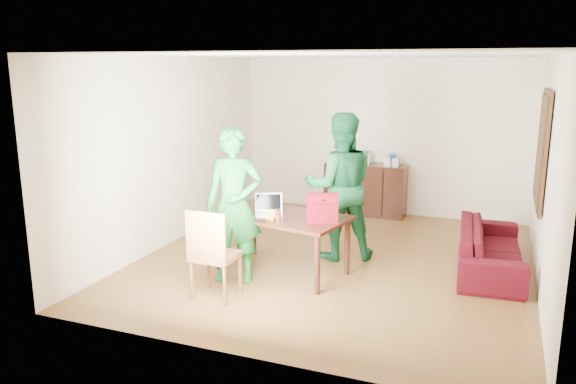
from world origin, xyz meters
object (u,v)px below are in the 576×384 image
at_px(red_bag, 322,210).
at_px(laptop, 269,211).
at_px(table, 282,222).
at_px(chair, 215,272).
at_px(person_near, 234,205).
at_px(person_far, 340,186).
at_px(sofa, 490,248).
at_px(bottle, 278,216).

bearing_deg(red_bag, laptop, 153.28).
bearing_deg(laptop, table, -2.20).
xyz_separation_m(table, chair, (-0.41, -1.01, -0.36)).
distance_m(chair, person_near, 0.85).
bearing_deg(person_far, laptop, 28.66).
relative_size(chair, sofa, 0.53).
relative_size(person_near, person_far, 0.95).
height_order(laptop, red_bag, red_bag).
height_order(person_near, laptop, person_near).
height_order(person_far, red_bag, person_far).
distance_m(person_near, sofa, 3.33).
distance_m(person_far, laptop, 1.12).
relative_size(person_near, bottle, 10.11).
bearing_deg(bottle, red_bag, 33.09).
bearing_deg(bottle, sofa, 31.52).
bearing_deg(bottle, person_far, 71.86).
bearing_deg(person_near, red_bag, 2.68).
relative_size(table, chair, 1.68).
bearing_deg(person_near, chair, -103.26).
height_order(red_bag, sofa, red_bag).
height_order(table, chair, chair).
distance_m(chair, bottle, 0.97).
bearing_deg(sofa, chair, 122.05).
distance_m(person_near, laptop, 0.50).
distance_m(table, bottle, 0.46).
relative_size(person_far, sofa, 1.00).
bearing_deg(red_bag, person_far, 70.28).
relative_size(chair, laptop, 2.56).
bearing_deg(person_near, table, 29.55).
bearing_deg(person_far, red_bag, 68.46).
bearing_deg(table, bottle, -63.10).
xyz_separation_m(person_far, sofa, (1.95, 0.22, -0.70)).
bearing_deg(person_far, bottle, 47.55).
distance_m(laptop, red_bag, 0.72).
bearing_deg(sofa, person_far, 92.99).
bearing_deg(laptop, chair, -128.63).
distance_m(red_bag, sofa, 2.31).
bearing_deg(sofa, red_bag, 117.66).
xyz_separation_m(person_far, red_bag, (0.05, -0.93, -0.10)).
xyz_separation_m(person_near, person_far, (0.95, 1.27, 0.05)).
height_order(person_near, bottle, person_near).
relative_size(table, laptop, 4.30).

